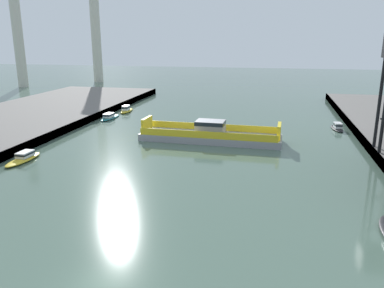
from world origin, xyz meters
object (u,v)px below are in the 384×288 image
Objects in this scene: moored_boat_near_left at (337,127)px; moored_boat_near_right at (24,158)px; moored_boat_far_left at (126,109)px; moored_boat_mid_left at (110,117)px; smokestack_distant_b at (17,31)px; smokestack_distant_a at (95,28)px; chain_ferry at (210,135)px.

moored_boat_near_left is 52.44m from moored_boat_near_right.
moored_boat_far_left reaches higher than moored_boat_near_right.
smokestack_distant_b is at bearing 139.05° from moored_boat_mid_left.
smokestack_distant_a reaches higher than moored_boat_mid_left.
moored_boat_near_right is at bearing -90.42° from moored_boat_far_left.
moored_boat_mid_left is at bearing -93.88° from moored_boat_far_left.
moored_boat_near_left is 44.62m from moored_boat_far_left.
chain_ferry is 3.65× the size of moored_boat_far_left.
moored_boat_far_left reaches higher than moored_boat_mid_left.
smokestack_distant_a is (-55.81, 76.90, 18.62)m from chain_ferry.
chain_ferry is 26.54m from moored_boat_mid_left.
moored_boat_far_left is (0.27, 36.64, 0.12)m from moored_boat_near_right.
moored_boat_mid_left reaches higher than moored_boat_near_right.
moored_boat_mid_left is 0.20× the size of smokestack_distant_a.
chain_ferry is at bearing -149.26° from moored_boat_near_left.
smokestack_distant_b is (-73.99, 57.07, 17.09)m from chain_ferry.
smokestack_distant_a reaches higher than moored_boat_near_left.
smokestack_distant_b reaches higher than moored_boat_mid_left.
moored_boat_near_left reaches higher than moored_boat_near_right.
smokestack_distant_a is at bearing 140.16° from moored_boat_near_left.
moored_boat_near_right is 36.64m from moored_boat_far_left.
moored_boat_near_right is 28.70m from moored_boat_mid_left.
chain_ferry is 30.80m from moored_boat_far_left.
moored_boat_near_right is (-44.11, -28.36, -0.06)m from moored_boat_near_left.
moored_boat_near_left reaches higher than moored_boat_mid_left.
moored_boat_near_left is 0.87× the size of moored_boat_near_right.
chain_ferry reaches higher than moored_boat_near_right.
smokestack_distant_b is at bearing 142.36° from chain_ferry.
moored_boat_near_left is 0.16× the size of smokestack_distant_a.
moored_boat_near_right is at bearing -54.94° from smokestack_distant_b.
smokestack_distant_b reaches higher than moored_boat_far_left.
moored_boat_near_left is at bearing 32.74° from moored_boat_near_right.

